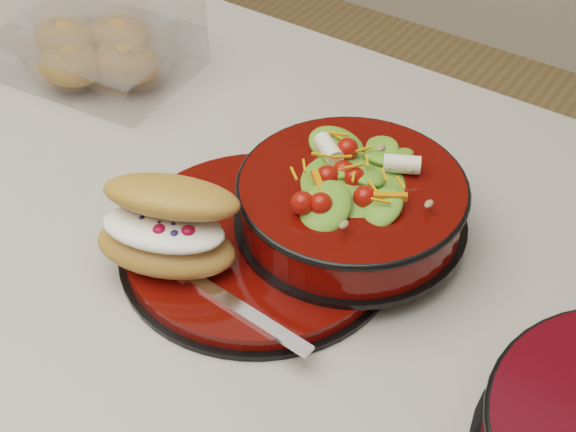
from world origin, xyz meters
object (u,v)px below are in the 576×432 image
Objects in this scene: salad_bowl at (352,195)px; pastry_box at (94,40)px; croissant at (168,226)px; dinner_plate at (259,243)px; fork at (224,298)px.

pastry_box is (-0.42, 0.08, -0.01)m from salad_bowl.
croissant is at bearing -129.98° from salad_bowl.
dinner_plate is at bearing -133.31° from salad_bowl.
dinner_plate is 0.10m from croissant.
fork is (0.07, -0.01, -0.04)m from croissant.
pastry_box is at bearing 63.34° from fork.
salad_bowl is 0.16m from fork.
salad_bowl reaches higher than dinner_plate.
salad_bowl is 0.92× the size of pastry_box.
pastry_box is (-0.36, 0.15, 0.03)m from dinner_plate.
fork is (-0.04, -0.15, -0.03)m from salad_bowl.
salad_bowl is 0.43m from pastry_box.
croissant reaches higher than dinner_plate.
croissant is at bearing -41.10° from pastry_box.
croissant is (-0.05, -0.07, 0.05)m from dinner_plate.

